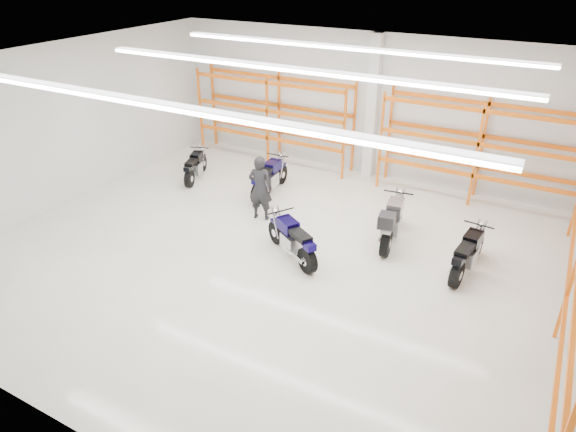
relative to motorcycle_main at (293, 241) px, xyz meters
The scene contains 11 objects.
ground 0.58m from the motorcycle_main, behind, with size 14.00×14.00×0.00m, color beige.
room_shell 2.81m from the motorcycle_main, behind, with size 14.02×12.02×4.51m.
motorcycle_main is the anchor object (origin of this frame).
motorcycle_back_a 5.72m from the motorcycle_main, 151.85° to the left, with size 0.82×1.82×0.92m.
motorcycle_back_b 3.74m from the motorcycle_main, 129.68° to the left, with size 0.73×2.20×1.08m.
motorcycle_back_c 2.57m from the motorcycle_main, 45.41° to the left, with size 0.81×2.38×1.22m.
motorcycle_back_d 4.00m from the motorcycle_main, 19.97° to the left, with size 0.69×2.10×1.03m.
standing_man 2.33m from the motorcycle_main, 141.21° to the left, with size 0.67×0.44×1.83m, color black.
structural_column 6.05m from the motorcycle_main, 93.02° to the left, with size 0.32×0.32×4.50m, color white.
pallet_racking_back_left 6.71m from the motorcycle_main, 124.26° to the left, with size 5.67×0.87×3.00m.
pallet_racking_back_right 6.39m from the motorcycle_main, 60.36° to the left, with size 5.67×0.87×3.00m.
Camera 1 is at (5.28, -9.25, 6.68)m, focal length 32.00 mm.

